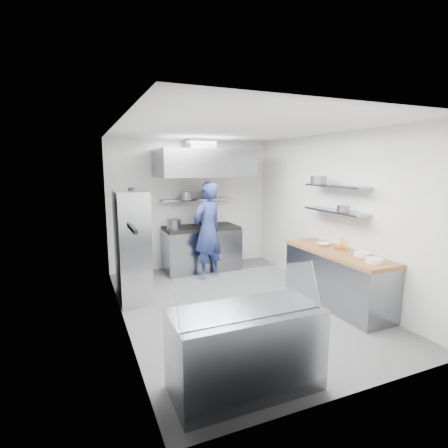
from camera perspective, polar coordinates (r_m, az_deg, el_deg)
name	(u,v)px	position (r m, az deg, el deg)	size (l,w,h in m)	color
floor	(238,305)	(5.88, 2.34, -13.01)	(5.00, 5.00, 0.00)	#4B4B4E
ceiling	(240,129)	(5.46, 2.55, 15.26)	(5.00, 5.00, 0.00)	silver
wall_back	(191,204)	(7.81, -5.46, 3.21)	(3.60, 0.02, 2.80)	white
wall_front	(355,259)	(3.46, 20.58, -5.37)	(3.60, 0.02, 2.80)	white
wall_left	(121,228)	(5.01, -16.51, -0.68)	(5.00, 0.02, 2.80)	white
wall_right	(331,214)	(6.47, 17.00, 1.53)	(5.00, 0.02, 2.80)	white
gas_range	(201,249)	(7.63, -3.72, -4.16)	(1.60, 0.80, 0.90)	gray
cooktop	(201,228)	(7.53, -3.76, -0.61)	(1.57, 0.78, 0.06)	black
stock_pot_left	(174,224)	(7.25, -8.20, -0.05)	(0.29, 0.29, 0.20)	slate
stock_pot_mid	(207,219)	(7.74, -2.84, 0.80)	(0.34, 0.34, 0.24)	slate
over_range_shelf	(197,199)	(7.68, -4.40, 4.01)	(1.60, 0.30, 0.04)	gray
shelf_pot_a	(186,196)	(7.37, -6.23, 4.61)	(0.23, 0.23, 0.18)	slate
shelf_pot_b	(210,194)	(7.59, -2.35, 4.96)	(0.32, 0.32, 0.22)	slate
extractor_hood	(203,163)	(7.25, -3.41, 9.88)	(1.90, 1.15, 0.55)	gray
hood_duct	(199,145)	(7.48, -4.04, 12.77)	(0.55, 0.55, 0.24)	slate
red_firebox	(134,206)	(7.47, -14.51, 2.82)	(0.22, 0.10, 0.26)	red
chef	(208,230)	(6.98, -2.67, -1.05)	(0.71, 0.47, 1.95)	navy
wire_rack	(132,246)	(6.04, -14.79, -3.49)	(0.50, 0.90, 1.85)	silver
rack_bin_a	(132,253)	(6.07, -14.74, -4.64)	(0.16, 0.19, 0.17)	white
rack_bin_b	(128,221)	(6.31, -15.38, 0.49)	(0.15, 0.20, 0.18)	yellow
rack_jar	(132,193)	(6.06, -14.86, 4.92)	(0.11, 0.11, 0.18)	black
knife_strip	(132,228)	(4.10, -14.80, -0.66)	(0.04, 0.55, 0.05)	black
prep_counter_base	(336,280)	(6.04, 17.86, -8.63)	(0.62, 2.00, 0.84)	gray
prep_counter_top	(338,253)	(5.92, 18.09, -4.48)	(0.65, 2.04, 0.06)	olive
plate_stack_a	(374,261)	(5.38, 23.34, -5.50)	(0.23, 0.23, 0.06)	white
plate_stack_b	(362,254)	(5.70, 21.63, -4.57)	(0.23, 0.23, 0.06)	white
copper_pan	(340,248)	(6.01, 18.36, -3.69)	(0.18, 0.18, 0.06)	#D77B3C
squeeze_bottle	(341,242)	(6.16, 18.57, -2.81)	(0.06, 0.06, 0.18)	yellow
mixing_bowl	(323,244)	(6.20, 15.84, -3.22)	(0.21, 0.21, 0.05)	white
wall_shelf_lower	(335,211)	(6.13, 17.69, 2.01)	(0.30, 1.30, 0.04)	gray
wall_shelf_upper	(336,186)	(6.09, 17.89, 5.93)	(0.30, 1.30, 0.04)	gray
shelf_pot_c	(343,209)	(5.90, 18.91, 2.36)	(0.21, 0.21, 0.10)	slate
shelf_pot_d	(319,180)	(6.22, 15.21, 6.95)	(0.28, 0.28, 0.14)	slate
display_case	(246,350)	(3.73, 3.54, -19.81)	(1.50, 0.70, 0.85)	gray
display_glass	(252,293)	(3.36, 4.58, -11.10)	(1.47, 0.02, 0.45)	silver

